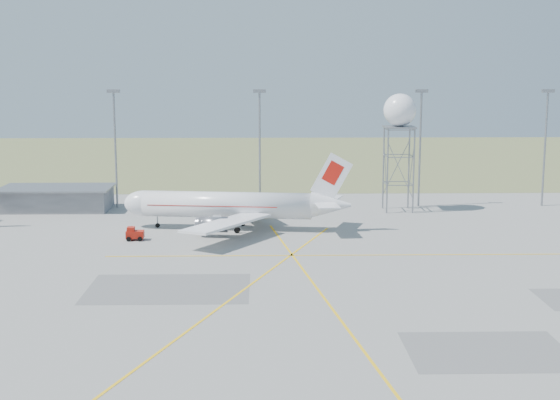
{
  "coord_description": "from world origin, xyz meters",
  "views": [
    {
      "loc": [
        -9.41,
        -68.95,
        24.39
      ],
      "look_at": [
        -7.04,
        40.0,
        5.66
      ],
      "focal_mm": 50.0,
      "sensor_mm": 36.0,
      "label": 1
    }
  ],
  "objects_px": {
    "airliner_main": "(231,206)",
    "radar_tower": "(399,146)",
    "baggage_tug": "(135,235)",
    "fire_truck": "(257,204)"
  },
  "relations": [
    {
      "from": "radar_tower",
      "to": "baggage_tug",
      "type": "distance_m",
      "value": 47.95
    },
    {
      "from": "airliner_main",
      "to": "radar_tower",
      "type": "relative_size",
      "value": 1.75
    },
    {
      "from": "radar_tower",
      "to": "fire_truck",
      "type": "distance_m",
      "value": 25.91
    },
    {
      "from": "airliner_main",
      "to": "fire_truck",
      "type": "distance_m",
      "value": 13.76
    },
    {
      "from": "fire_truck",
      "to": "radar_tower",
      "type": "bearing_deg",
      "value": 4.4
    },
    {
      "from": "radar_tower",
      "to": "fire_truck",
      "type": "xyz_separation_m",
      "value": [
        -24.0,
        -1.72,
        -9.61
      ]
    },
    {
      "from": "airliner_main",
      "to": "baggage_tug",
      "type": "relative_size",
      "value": 13.95
    },
    {
      "from": "radar_tower",
      "to": "fire_truck",
      "type": "height_order",
      "value": "radar_tower"
    },
    {
      "from": "radar_tower",
      "to": "fire_truck",
      "type": "relative_size",
      "value": 2.44
    },
    {
      "from": "radar_tower",
      "to": "baggage_tug",
      "type": "height_order",
      "value": "radar_tower"
    }
  ]
}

